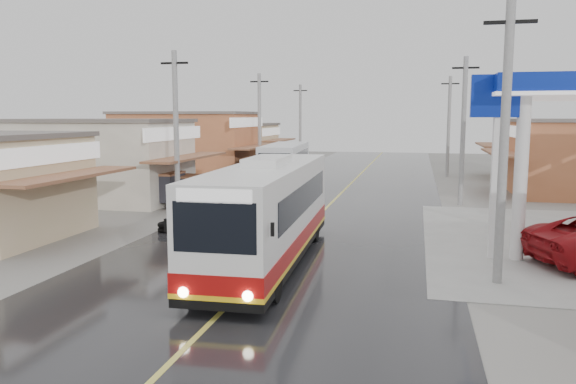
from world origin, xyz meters
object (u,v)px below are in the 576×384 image
at_px(second_bus, 285,164).
at_px(tricycle_far, 166,187).
at_px(cyclist, 191,225).
at_px(tricycle_near, 188,187).
at_px(tyre_stack, 167,227).
at_px(coach_bus, 269,212).

relative_size(second_bus, tricycle_far, 3.70).
distance_m(second_bus, tricycle_far, 10.86).
relative_size(cyclist, tricycle_near, 0.93).
relative_size(cyclist, tyre_stack, 2.44).
xyz_separation_m(second_bus, cyclist, (0.42, -17.74, -0.92)).
xyz_separation_m(cyclist, tricycle_far, (-4.71, 7.78, 0.40)).
bearing_deg(coach_bus, tricycle_near, 121.96).
distance_m(tricycle_near, tricycle_far, 1.38).
xyz_separation_m(second_bus, tricycle_far, (-4.29, -9.96, -0.52)).
relative_size(second_bus, tricycle_near, 4.20).
height_order(coach_bus, tyre_stack, coach_bus).
distance_m(cyclist, tricycle_near, 9.70).
bearing_deg(tricycle_near, tricycle_far, -124.67).
distance_m(coach_bus, tricycle_near, 13.76).
bearing_deg(tricycle_far, coach_bus, -53.73).
bearing_deg(cyclist, tricycle_near, 112.02).
height_order(second_bus, tyre_stack, second_bus).
bearing_deg(cyclist, second_bus, 89.70).
relative_size(coach_bus, tricycle_far, 4.72).
distance_m(tricycle_far, tyre_stack, 7.14).
bearing_deg(tyre_stack, cyclist, -39.72).
distance_m(coach_bus, second_bus, 20.67).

